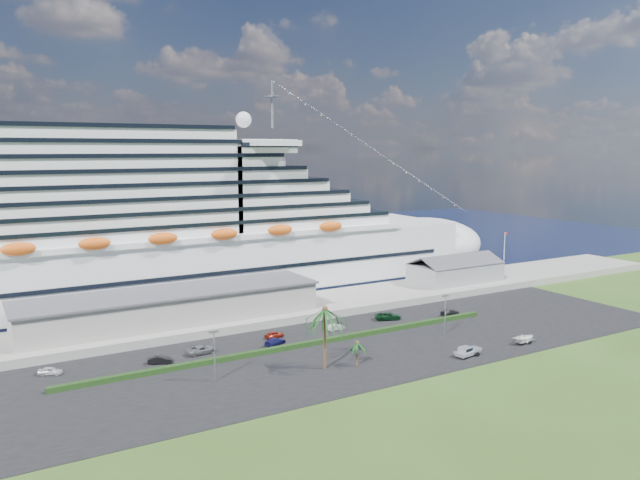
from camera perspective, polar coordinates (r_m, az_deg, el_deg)
ground at (r=109.29m, az=6.15°, el=-11.38°), size 420.00×420.00×0.00m
asphalt_lot at (r=117.79m, az=2.92°, el=-9.84°), size 140.00×38.00×0.12m
wharf at (r=141.69m, az=-3.56°, el=-6.35°), size 240.00×20.00×1.80m
water at (r=224.24m, az=-14.00°, el=-1.35°), size 420.00×160.00×0.02m
cruise_ship at (r=153.16m, az=-14.93°, el=0.52°), size 191.00×38.00×54.00m
terminal_building at (r=131.70m, az=-13.38°, el=-5.85°), size 61.00×15.00×6.30m
port_shed at (r=170.13m, az=12.28°, el=-2.83°), size 24.00×12.31×7.37m
flagpole at (r=182.03m, az=16.50°, el=-1.02°), size 1.08×0.16×12.00m
hedge at (r=117.80m, az=-1.74°, el=-9.57°), size 88.00×1.10×0.90m
lamp_post_left at (r=101.48m, az=-9.63°, el=-9.83°), size 1.60×0.35×8.27m
lamp_post_right at (r=125.80m, az=11.39°, el=-6.30°), size 1.60×0.35×8.27m
palm_tall at (r=104.38m, az=0.45°, el=-6.98°), size 8.82×8.82×11.13m
palm_short at (r=107.58m, az=3.42°, el=-9.60°), size 3.53×3.53×4.56m
parked_car_0 at (r=113.13m, az=-23.44°, el=-10.93°), size 4.14×3.02×1.31m
parked_car_1 at (r=112.60m, az=-14.42°, el=-10.57°), size 4.36×2.90×1.36m
parked_car_2 at (r=116.16m, az=-10.77°, el=-9.83°), size 5.42×2.80×1.46m
parked_car_3 at (r=119.31m, az=-4.12°, el=-9.23°), size 5.15×3.64×1.38m
parked_car_4 at (r=123.62m, az=-4.20°, el=-8.61°), size 4.07×2.08×1.33m
parked_car_5 at (r=128.23m, az=1.40°, el=-7.97°), size 4.06×1.67×1.31m
parked_car_6 at (r=136.66m, az=6.23°, el=-6.93°), size 6.24×4.30×1.58m
parked_car_7 at (r=142.24m, az=11.79°, el=-6.49°), size 4.80×2.12×1.37m
pickup_truck at (r=115.70m, az=13.35°, el=-9.84°), size 5.44×2.71×1.83m
boat_trailer at (r=126.03m, az=18.25°, el=-8.49°), size 5.75×4.01×1.62m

